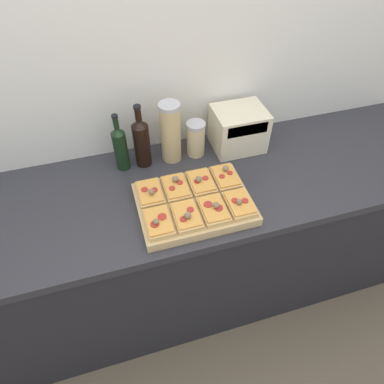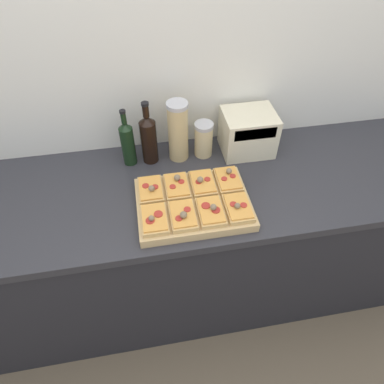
{
  "view_description": "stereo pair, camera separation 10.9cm",
  "coord_description": "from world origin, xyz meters",
  "px_view_note": "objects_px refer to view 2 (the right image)",
  "views": [
    {
      "loc": [
        -0.24,
        -0.7,
        1.97
      ],
      "look_at": [
        0.03,
        0.22,
        0.97
      ],
      "focal_mm": 32.0,
      "sensor_mm": 36.0,
      "label": 1
    },
    {
      "loc": [
        -0.14,
        -0.73,
        1.97
      ],
      "look_at": [
        0.03,
        0.22,
        0.97
      ],
      "focal_mm": 32.0,
      "sensor_mm": 36.0,
      "label": 2
    }
  ],
  "objects_px": {
    "grain_jar_short": "(204,139)",
    "toaster_oven": "(248,132)",
    "olive_oil_bottle": "(128,142)",
    "grain_jar_tall": "(178,131)",
    "wine_bottle": "(149,138)",
    "cutting_board": "(193,204)"
  },
  "relations": [
    {
      "from": "grain_jar_short",
      "to": "toaster_oven",
      "type": "relative_size",
      "value": 0.65
    },
    {
      "from": "olive_oil_bottle",
      "to": "grain_jar_tall",
      "type": "bearing_deg",
      "value": 0.0
    },
    {
      "from": "olive_oil_bottle",
      "to": "grain_jar_short",
      "type": "height_order",
      "value": "olive_oil_bottle"
    },
    {
      "from": "wine_bottle",
      "to": "toaster_oven",
      "type": "bearing_deg",
      "value": -0.18
    },
    {
      "from": "cutting_board",
      "to": "grain_jar_tall",
      "type": "xyz_separation_m",
      "value": [
        -0.01,
        0.33,
        0.13
      ]
    },
    {
      "from": "grain_jar_tall",
      "to": "toaster_oven",
      "type": "relative_size",
      "value": 1.1
    },
    {
      "from": "cutting_board",
      "to": "wine_bottle",
      "type": "distance_m",
      "value": 0.38
    },
    {
      "from": "cutting_board",
      "to": "toaster_oven",
      "type": "relative_size",
      "value": 1.73
    },
    {
      "from": "cutting_board",
      "to": "grain_jar_tall",
      "type": "relative_size",
      "value": 1.57
    },
    {
      "from": "cutting_board",
      "to": "grain_jar_short",
      "type": "relative_size",
      "value": 2.65
    },
    {
      "from": "olive_oil_bottle",
      "to": "grain_jar_tall",
      "type": "height_order",
      "value": "grain_jar_tall"
    },
    {
      "from": "cutting_board",
      "to": "toaster_oven",
      "type": "height_order",
      "value": "toaster_oven"
    },
    {
      "from": "cutting_board",
      "to": "grain_jar_short",
      "type": "xyz_separation_m",
      "value": [
        0.11,
        0.33,
        0.07
      ]
    },
    {
      "from": "grain_jar_short",
      "to": "olive_oil_bottle",
      "type": "bearing_deg",
      "value": 180.0
    },
    {
      "from": "grain_jar_short",
      "to": "toaster_oven",
      "type": "distance_m",
      "value": 0.21
    },
    {
      "from": "cutting_board",
      "to": "wine_bottle",
      "type": "xyz_separation_m",
      "value": [
        -0.14,
        0.33,
        0.11
      ]
    },
    {
      "from": "grain_jar_short",
      "to": "toaster_oven",
      "type": "xyz_separation_m",
      "value": [
        0.21,
        -0.0,
        0.01
      ]
    },
    {
      "from": "grain_jar_tall",
      "to": "toaster_oven",
      "type": "bearing_deg",
      "value": -0.25
    },
    {
      "from": "cutting_board",
      "to": "toaster_oven",
      "type": "xyz_separation_m",
      "value": [
        0.32,
        0.33,
        0.08
      ]
    },
    {
      "from": "toaster_oven",
      "to": "wine_bottle",
      "type": "bearing_deg",
      "value": 179.82
    },
    {
      "from": "toaster_oven",
      "to": "cutting_board",
      "type": "bearing_deg",
      "value": -134.05
    },
    {
      "from": "grain_jar_short",
      "to": "grain_jar_tall",
      "type": "bearing_deg",
      "value": 180.0
    }
  ]
}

